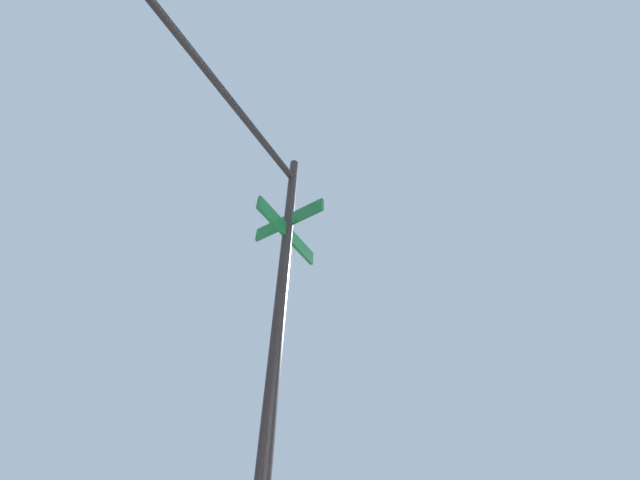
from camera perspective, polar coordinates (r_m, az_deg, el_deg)
The scene contains 1 object.
traffic_signal_near at distance 3.36m, azimuth -18.76°, elevation 12.34°, with size 2.47×2.75×5.93m.
Camera 1 is at (-6.88, -4.58, 1.49)m, focal length 18.97 mm.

